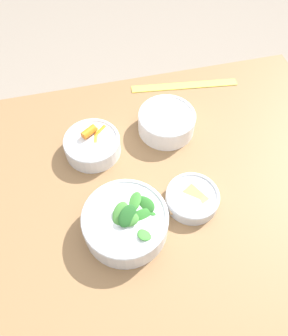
{
  "coord_description": "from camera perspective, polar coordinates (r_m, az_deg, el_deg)",
  "views": [
    {
      "loc": [
        -0.17,
        -0.41,
        1.49
      ],
      "look_at": [
        -0.06,
        0.04,
        0.79
      ],
      "focal_mm": 35.0,
      "sensor_mm": 36.0,
      "label": 1
    }
  ],
  "objects": [
    {
      "name": "ground_plane",
      "position": [
        1.55,
        2.64,
        -17.37
      ],
      "size": [
        10.0,
        10.0,
        0.0
      ],
      "primitive_type": "plane",
      "color": "gray"
    },
    {
      "name": "bowl_greens",
      "position": [
        0.76,
        -3.14,
        -9.31
      ],
      "size": [
        0.2,
        0.2,
        0.1
      ],
      "color": "silver",
      "rests_on": "dining_table"
    },
    {
      "name": "bowl_beans_hotdog",
      "position": [
        0.93,
        3.94,
        7.95
      ],
      "size": [
        0.16,
        0.16,
        0.06
      ],
      "color": "white",
      "rests_on": "dining_table"
    },
    {
      "name": "dining_table",
      "position": [
        0.96,
        4.08,
        -6.68
      ],
      "size": [
        1.04,
        0.83,
        0.76
      ],
      "color": "olive",
      "rests_on": "ground_plane"
    },
    {
      "name": "bowl_cookies",
      "position": [
        0.81,
        8.36,
        -5.16
      ],
      "size": [
        0.13,
        0.13,
        0.04
      ],
      "color": "silver",
      "rests_on": "dining_table"
    },
    {
      "name": "ruler",
      "position": [
        1.09,
        7.04,
        14.03
      ],
      "size": [
        0.34,
        0.07,
        0.0
      ],
      "color": "#EADB4C",
      "rests_on": "dining_table"
    },
    {
      "name": "bowl_carrots",
      "position": [
        0.89,
        -8.95,
        4.09
      ],
      "size": [
        0.15,
        0.15,
        0.07
      ],
      "color": "silver",
      "rests_on": "dining_table"
    }
  ]
}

